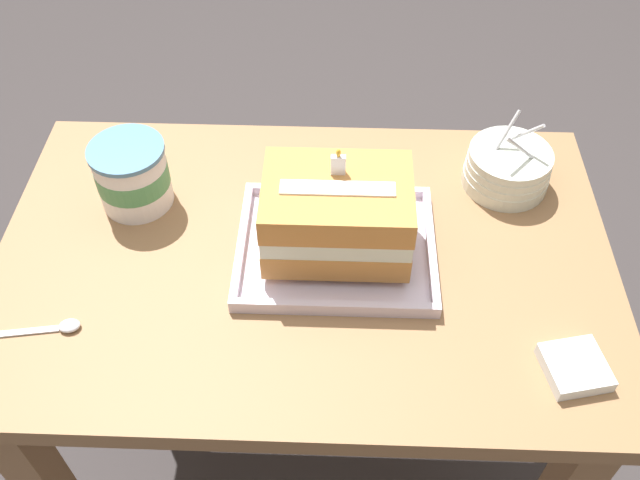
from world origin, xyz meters
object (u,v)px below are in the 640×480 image
object	(u,v)px
serving_spoon_near_tray	(53,328)
birthday_cake	(337,214)
ice_cream_tub	(132,175)
napkin_pile	(575,367)
foil_tray	(336,248)
bowl_stack	(507,168)

from	to	relation	value
serving_spoon_near_tray	birthday_cake	bearing A→B (deg)	22.13
ice_cream_tub	napkin_pile	size ratio (longest dim) A/B	1.27
birthday_cake	serving_spoon_near_tray	distance (m)	0.45
ice_cream_tub	serving_spoon_near_tray	distance (m)	0.28
ice_cream_tub	birthday_cake	bearing A→B (deg)	-16.99
foil_tray	birthday_cake	size ratio (longest dim) A/B	1.41
birthday_cake	bowl_stack	distance (m)	0.34
foil_tray	bowl_stack	xyz separation A→B (m)	(0.29, 0.17, 0.03)
napkin_pile	bowl_stack	bearing A→B (deg)	96.44
birthday_cake	napkin_pile	distance (m)	0.40
napkin_pile	birthday_cake	bearing A→B (deg)	147.87
foil_tray	serving_spoon_near_tray	distance (m)	0.44
bowl_stack	serving_spoon_near_tray	bearing A→B (deg)	-154.46
bowl_stack	ice_cream_tub	world-z (taller)	bowl_stack
ice_cream_tub	serving_spoon_near_tray	size ratio (longest dim) A/B	0.78
ice_cream_tub	napkin_pile	distance (m)	0.74
foil_tray	ice_cream_tub	size ratio (longest dim) A/B	2.52
ice_cream_tub	napkin_pile	xyz separation A→B (m)	(0.67, -0.31, -0.05)
bowl_stack	napkin_pile	distance (m)	0.38
bowl_stack	napkin_pile	size ratio (longest dim) A/B	1.51
foil_tray	birthday_cake	xyz separation A→B (m)	(0.00, 0.00, 0.08)
bowl_stack	ice_cream_tub	distance (m)	0.63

